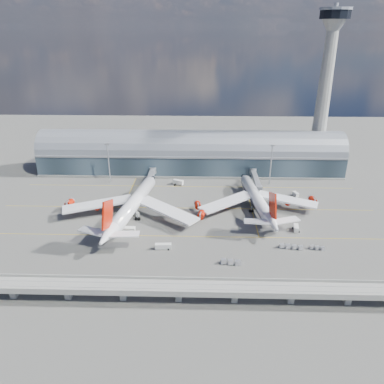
{
  "coord_description": "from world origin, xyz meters",
  "views": [
    {
      "loc": [
        7.89,
        -162.3,
        90.23
      ],
      "look_at": [
        2.95,
        10.0,
        14.0
      ],
      "focal_mm": 35.0,
      "sensor_mm": 36.0,
      "label": 1
    }
  ],
  "objects_px": {
    "airliner_left": "(131,206)",
    "service_truck_1": "(129,230)",
    "service_truck_0": "(135,213)",
    "service_truck_5": "(178,182)",
    "service_truck_4": "(296,194)",
    "service_truck_3": "(296,228)",
    "cargo_train_1": "(291,247)",
    "cargo_train_0": "(231,262)",
    "floodlight_mast_left": "(109,162)",
    "cargo_train_2": "(317,248)",
    "floodlight_mast_right": "(271,164)",
    "control_tower": "(324,93)",
    "service_truck_2": "(163,246)",
    "airliner_right": "(257,200)"
  },
  "relations": [
    {
      "from": "service_truck_3",
      "to": "service_truck_5",
      "type": "distance_m",
      "value": 82.33
    },
    {
      "from": "airliner_left",
      "to": "service_truck_4",
      "type": "xyz_separation_m",
      "value": [
        90.24,
        29.39,
        -5.6
      ]
    },
    {
      "from": "service_truck_3",
      "to": "service_truck_5",
      "type": "relative_size",
      "value": 0.84
    },
    {
      "from": "service_truck_3",
      "to": "service_truck_4",
      "type": "bearing_deg",
      "value": 86.92
    },
    {
      "from": "service_truck_0",
      "to": "service_truck_5",
      "type": "bearing_deg",
      "value": 26.82
    },
    {
      "from": "service_truck_5",
      "to": "cargo_train_0",
      "type": "xyz_separation_m",
      "value": [
        27.03,
        -84.87,
        -0.55
      ]
    },
    {
      "from": "cargo_train_2",
      "to": "service_truck_4",
      "type": "bearing_deg",
      "value": -17.41
    },
    {
      "from": "service_truck_0",
      "to": "service_truck_4",
      "type": "xyz_separation_m",
      "value": [
        89.22,
        26.36,
        -0.02
      ]
    },
    {
      "from": "cargo_train_0",
      "to": "control_tower",
      "type": "bearing_deg",
      "value": -37.58
    },
    {
      "from": "floodlight_mast_right",
      "to": "service_truck_3",
      "type": "height_order",
      "value": "floodlight_mast_right"
    },
    {
      "from": "floodlight_mast_left",
      "to": "service_truck_4",
      "type": "relative_size",
      "value": 5.46
    },
    {
      "from": "floodlight_mast_left",
      "to": "cargo_train_1",
      "type": "distance_m",
      "value": 123.48
    },
    {
      "from": "service_truck_1",
      "to": "service_truck_5",
      "type": "xyz_separation_m",
      "value": [
        19.62,
        60.81,
        -0.09
      ]
    },
    {
      "from": "service_truck_3",
      "to": "cargo_train_2",
      "type": "relative_size",
      "value": 0.83
    },
    {
      "from": "floodlight_mast_left",
      "to": "service_truck_1",
      "type": "distance_m",
      "value": 68.31
    },
    {
      "from": "airliner_right",
      "to": "cargo_train_2",
      "type": "bearing_deg",
      "value": -67.86
    },
    {
      "from": "airliner_left",
      "to": "service_truck_5",
      "type": "relative_size",
      "value": 11.64
    },
    {
      "from": "control_tower",
      "to": "service_truck_4",
      "type": "xyz_separation_m",
      "value": [
        -22.63,
        -45.65,
        -50.38
      ]
    },
    {
      "from": "airliner_left",
      "to": "cargo_train_0",
      "type": "distance_m",
      "value": 62.82
    },
    {
      "from": "control_tower",
      "to": "floodlight_mast_left",
      "type": "relative_size",
      "value": 4.01
    },
    {
      "from": "floodlight_mast_left",
      "to": "service_truck_3",
      "type": "relative_size",
      "value": 4.51
    },
    {
      "from": "floodlight_mast_left",
      "to": "service_truck_5",
      "type": "relative_size",
      "value": 3.8
    },
    {
      "from": "control_tower",
      "to": "service_truck_3",
      "type": "xyz_separation_m",
      "value": [
        -31.39,
        -86.07,
        -50.29
      ]
    },
    {
      "from": "service_truck_4",
      "to": "cargo_train_2",
      "type": "xyz_separation_m",
      "value": [
        -3.16,
        -57.02,
        -0.48
      ]
    },
    {
      "from": "floodlight_mast_left",
      "to": "cargo_train_1",
      "type": "xyz_separation_m",
      "value": [
        97.79,
        -74.31,
        -12.71
      ]
    },
    {
      "from": "service_truck_5",
      "to": "cargo_train_1",
      "type": "xyz_separation_m",
      "value": [
        54.63,
        -72.14,
        -0.64
      ]
    },
    {
      "from": "control_tower",
      "to": "service_truck_0",
      "type": "distance_m",
      "value": 142.24
    },
    {
      "from": "control_tower",
      "to": "floodlight_mast_left",
      "type": "height_order",
      "value": "control_tower"
    },
    {
      "from": "service_truck_3",
      "to": "cargo_train_1",
      "type": "bearing_deg",
      "value": -100.54
    },
    {
      "from": "floodlight_mast_right",
      "to": "cargo_train_2",
      "type": "bearing_deg",
      "value": -82.97
    },
    {
      "from": "service_truck_4",
      "to": "floodlight_mast_right",
      "type": "bearing_deg",
      "value": 106.73
    },
    {
      "from": "cargo_train_2",
      "to": "service_truck_0",
      "type": "bearing_deg",
      "value": 56.15
    },
    {
      "from": "control_tower",
      "to": "floodlight_mast_left",
      "type": "xyz_separation_m",
      "value": [
        -135.0,
        -28.0,
        -38.0
      ]
    },
    {
      "from": "floodlight_mast_right",
      "to": "service_truck_4",
      "type": "xyz_separation_m",
      "value": [
        12.37,
        -17.65,
        -12.37
      ]
    },
    {
      "from": "floodlight_mast_left",
      "to": "cargo_train_2",
      "type": "relative_size",
      "value": 3.75
    },
    {
      "from": "airliner_left",
      "to": "service_truck_3",
      "type": "distance_m",
      "value": 82.41
    },
    {
      "from": "service_truck_1",
      "to": "cargo_train_1",
      "type": "distance_m",
      "value": 75.1
    },
    {
      "from": "cargo_train_2",
      "to": "airliner_right",
      "type": "bearing_deg",
      "value": 15.11
    },
    {
      "from": "airliner_left",
      "to": "service_truck_1",
      "type": "relative_size",
      "value": 13.96
    },
    {
      "from": "service_truck_1",
      "to": "cargo_train_0",
      "type": "distance_m",
      "value": 52.49
    },
    {
      "from": "service_truck_1",
      "to": "service_truck_3",
      "type": "relative_size",
      "value": 0.99
    },
    {
      "from": "floodlight_mast_left",
      "to": "service_truck_0",
      "type": "relative_size",
      "value": 4.33
    },
    {
      "from": "floodlight_mast_right",
      "to": "airliner_left",
      "type": "distance_m",
      "value": 91.23
    },
    {
      "from": "airliner_left",
      "to": "service_truck_2",
      "type": "bearing_deg",
      "value": -47.83
    },
    {
      "from": "service_truck_0",
      "to": "cargo_train_2",
      "type": "distance_m",
      "value": 91.36
    },
    {
      "from": "service_truck_3",
      "to": "service_truck_0",
      "type": "bearing_deg",
      "value": 179.24
    },
    {
      "from": "service_truck_2",
      "to": "service_truck_5",
      "type": "xyz_separation_m",
      "value": [
        2.08,
        74.05,
        0.2
      ]
    },
    {
      "from": "service_truck_0",
      "to": "cargo_train_1",
      "type": "height_order",
      "value": "service_truck_0"
    },
    {
      "from": "airliner_left",
      "to": "service_truck_1",
      "type": "height_order",
      "value": "airliner_left"
    },
    {
      "from": "floodlight_mast_left",
      "to": "service_truck_4",
      "type": "distance_m",
      "value": 114.42
    }
  ]
}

